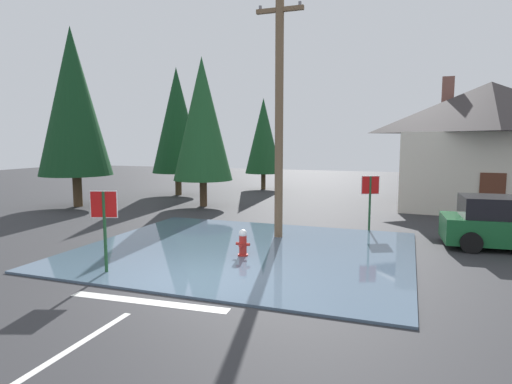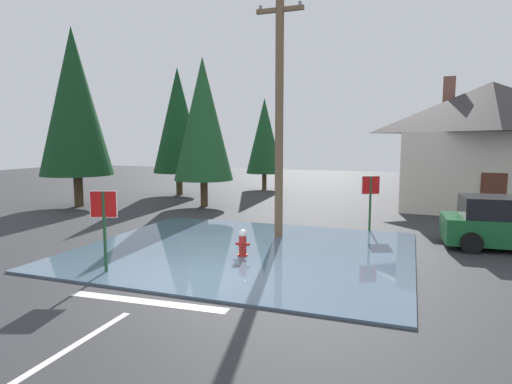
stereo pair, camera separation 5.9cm
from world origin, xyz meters
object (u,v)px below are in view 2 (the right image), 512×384
object	(u,v)px
stop_sign_far	(370,192)
pine_tree_mid_left	(74,102)
house	(489,143)
pine_tree_tall_left	(264,136)
utility_pole	(279,113)
pine_tree_far_center	(203,119)
fire_hydrant	(243,244)
stop_sign_near	(104,215)
pine_tree_short_left	(178,121)

from	to	relation	value
stop_sign_far	pine_tree_mid_left	distance (m)	15.25
house	pine_tree_tall_left	world-z (taller)	house
utility_pole	house	bearing A→B (deg)	52.01
pine_tree_mid_left	pine_tree_far_center	world-z (taller)	pine_tree_mid_left
fire_hydrant	stop_sign_near	bearing A→B (deg)	-135.90
fire_hydrant	pine_tree_tall_left	size ratio (longest dim) A/B	0.13
stop_sign_near	pine_tree_tall_left	world-z (taller)	pine_tree_tall_left
pine_tree_mid_left	pine_tree_short_left	distance (m)	6.49
fire_hydrant	pine_tree_mid_left	bearing A→B (deg)	151.51
stop_sign_far	pine_tree_tall_left	distance (m)	14.81
utility_pole	house	distance (m)	12.69
stop_sign_near	pine_tree_mid_left	xyz separation A→B (m)	(-8.89, 8.90, 3.79)
stop_sign_far	house	world-z (taller)	house
pine_tree_mid_left	pine_tree_short_left	xyz separation A→B (m)	(2.46, 5.96, -0.70)
stop_sign_near	stop_sign_far	world-z (taller)	stop_sign_near
stop_sign_far	house	size ratio (longest dim) A/B	0.24
fire_hydrant	pine_tree_short_left	distance (m)	15.84
fire_hydrant	pine_tree_short_left	size ratio (longest dim) A/B	0.11
house	pine_tree_mid_left	xyz separation A→B (m)	(-19.63, -6.41, 2.06)
utility_pole	pine_tree_mid_left	size ratio (longest dim) A/B	0.91
fire_hydrant	pine_tree_far_center	distance (m)	10.98
stop_sign_far	pine_tree_mid_left	world-z (taller)	pine_tree_mid_left
fire_hydrant	pine_tree_short_left	world-z (taller)	pine_tree_short_left
pine_tree_tall_left	house	bearing A→B (deg)	-18.21
utility_pole	pine_tree_tall_left	xyz separation A→B (m)	(-5.39, 14.30, -0.59)
house	pine_tree_tall_left	size ratio (longest dim) A/B	1.39
pine_tree_tall_left	pine_tree_far_center	distance (m)	8.51
utility_pole	pine_tree_tall_left	bearing A→B (deg)	110.65
stop_sign_near	utility_pole	distance (m)	6.70
house	pine_tree_far_center	xyz separation A→B (m)	(-13.58, -4.13, 1.21)
house	pine_tree_short_left	world-z (taller)	pine_tree_short_left
fire_hydrant	stop_sign_far	world-z (taller)	stop_sign_far
fire_hydrant	house	size ratio (longest dim) A/B	0.09
pine_tree_tall_left	pine_tree_far_center	size ratio (longest dim) A/B	0.83
stop_sign_near	pine_tree_mid_left	bearing A→B (deg)	134.98
stop_sign_near	pine_tree_tall_left	distance (m)	19.91
house	pine_tree_tall_left	distance (m)	13.88
house	pine_tree_mid_left	world-z (taller)	pine_tree_mid_left
utility_pole	house	xyz separation A→B (m)	(7.79, 9.97, -1.05)
pine_tree_mid_left	stop_sign_far	bearing A→B (deg)	-5.27
pine_tree_tall_left	pine_tree_mid_left	size ratio (longest dim) A/B	0.70
pine_tree_tall_left	pine_tree_mid_left	world-z (taller)	pine_tree_mid_left
pine_tree_far_center	house	bearing A→B (deg)	16.91
fire_hydrant	pine_tree_short_left	xyz separation A→B (m)	(-9.12, 12.25, 4.19)
pine_tree_tall_left	pine_tree_short_left	size ratio (longest dim) A/B	0.80
house	stop_sign_near	bearing A→B (deg)	-125.03
stop_sign_far	pine_tree_far_center	xyz separation A→B (m)	(-8.66, 3.64, 2.97)
pine_tree_tall_left	stop_sign_far	bearing A→B (deg)	-55.71
pine_tree_mid_left	utility_pole	bearing A→B (deg)	-16.74
utility_pole	pine_tree_mid_left	world-z (taller)	pine_tree_mid_left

